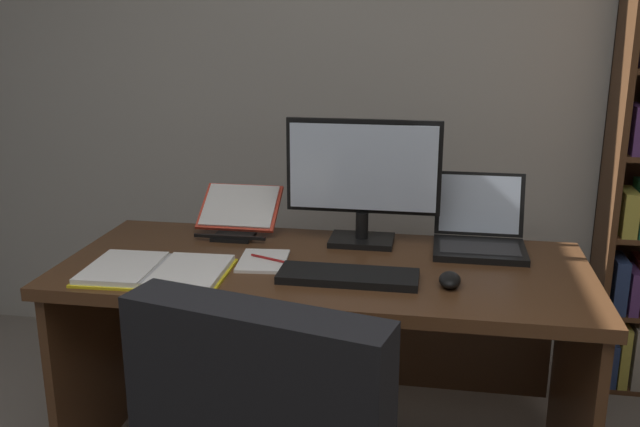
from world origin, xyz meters
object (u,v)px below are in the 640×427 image
desk (328,311)px  keyboard (348,276)px  open_binder (156,270)px  pen (269,259)px  reading_stand_with_book (239,212)px  monitor (363,181)px  computer_mouse (450,280)px  laptop (479,234)px  notepad (263,261)px

desk → keyboard: (0.09, -0.21, 0.21)m
open_binder → pen: size_ratio=3.21×
desk → reading_stand_with_book: 0.50m
monitor → computer_mouse: size_ratio=5.09×
laptop → reading_stand_with_book: 0.86m
keyboard → reading_stand_with_book: size_ratio=1.46×
open_binder → desk: bearing=25.4°
desk → laptop: bearing=18.1°
monitor → reading_stand_with_book: (-0.46, 0.05, -0.15)m
reading_stand_with_book → pen: size_ratio=2.06×
monitor → laptop: monitor is taller
desk → monitor: size_ratio=3.17×
desk → monitor: (0.09, 0.16, 0.42)m
open_binder → notepad: size_ratio=2.14×
keyboard → notepad: keyboard is taller
computer_mouse → open_binder: size_ratio=0.23×
keyboard → reading_stand_with_book: (-0.46, 0.41, 0.06)m
reading_stand_with_book → pen: bearing=-58.5°
desk → notepad: (-0.20, -0.10, 0.20)m
monitor → open_binder: (-0.59, -0.41, -0.21)m
monitor → keyboard: size_ratio=1.26×
keyboard → computer_mouse: computer_mouse is taller
keyboard → computer_mouse: (0.30, 0.00, 0.01)m
keyboard → pen: bearing=158.2°
laptop → pen: laptop is taller
open_binder → pen: (0.32, 0.16, 0.00)m
laptop → keyboard: laptop is taller
notepad → pen: bearing=0.0°
desk → reading_stand_with_book: bearing=150.4°
pen → monitor: bearing=43.4°
computer_mouse → pen: computer_mouse is taller
keyboard → laptop: bearing=42.6°
monitor → reading_stand_with_book: size_ratio=1.84×
keyboard → open_binder: size_ratio=0.94×
open_binder → notepad: open_binder is taller
monitor → pen: size_ratio=3.78×
keyboard → notepad: (-0.29, 0.11, -0.01)m
pen → reading_stand_with_book: bearing=121.5°
computer_mouse → monitor: bearing=129.5°
laptop → keyboard: (-0.40, -0.37, -0.04)m
desk → pen: size_ratio=11.98×
desk → reading_stand_with_book: (-0.36, 0.21, 0.27)m
open_binder → notepad: 0.34m
desk → laptop: (0.49, 0.16, 0.25)m
keyboard → pen: 0.29m
laptop → computer_mouse: (-0.10, -0.37, -0.03)m
desk → open_binder: bearing=-152.5°
keyboard → pen: keyboard is taller
notepad → monitor: bearing=41.4°
reading_stand_with_book → keyboard: bearing=-42.0°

